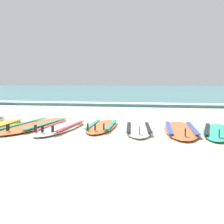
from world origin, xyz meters
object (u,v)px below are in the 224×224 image
object	(u,v)px
surfboard_3	(36,125)
surfboard_8	(218,131)
surfboard_7	(181,130)
surfboard_6	(138,129)
surfboard_4	(61,127)
surfboard_5	(102,126)

from	to	relation	value
surfboard_3	surfboard_8	size ratio (longest dim) A/B	1.26
surfboard_8	surfboard_7	bearing A→B (deg)	172.45
surfboard_3	surfboard_8	distance (m)	3.39
surfboard_6	surfboard_3	bearing A→B (deg)	175.81
surfboard_6	surfboard_8	bearing A→B (deg)	1.01
surfboard_3	surfboard_8	xyz separation A→B (m)	(3.39, -0.12, 0.00)
surfboard_4	surfboard_8	xyz separation A→B (m)	(2.79, 0.10, -0.00)
surfboard_5	surfboard_8	distance (m)	2.10
surfboard_7	surfboard_8	size ratio (longest dim) A/B	1.11
surfboard_4	surfboard_6	distance (m)	1.43
surfboard_7	surfboard_8	xyz separation A→B (m)	(0.63, -0.08, 0.00)
surfboard_3	surfboard_8	bearing A→B (deg)	-2.11
surfboard_3	surfboard_4	size ratio (longest dim) A/B	1.21
surfboard_6	surfboard_4	bearing A→B (deg)	-176.77
surfboard_8	surfboard_4	bearing A→B (deg)	-177.85
surfboard_3	surfboard_6	xyz separation A→B (m)	(2.03, -0.15, 0.00)
surfboard_3	surfboard_5	size ratio (longest dim) A/B	1.28
surfboard_3	surfboard_7	distance (m)	2.76
surfboard_6	surfboard_8	size ratio (longest dim) A/B	0.94
surfboard_5	surfboard_6	size ratio (longest dim) A/B	1.04
surfboard_5	surfboard_7	distance (m)	1.47
surfboard_3	surfboard_4	bearing A→B (deg)	-20.89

